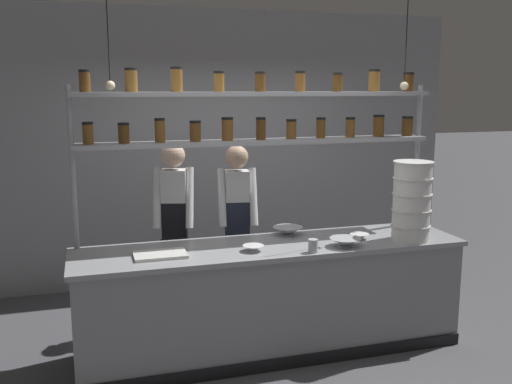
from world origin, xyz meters
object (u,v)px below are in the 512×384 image
prep_bowl_near_left (253,248)px  serving_cup_front (313,246)px  chef_center (237,221)px  prep_bowl_center_back (345,242)px  prep_bowl_near_right (359,236)px  prep_bowl_center_front (288,231)px  chef_left (175,222)px  cutting_board (160,255)px  spice_shelf_unit (261,123)px  container_stack (412,201)px

prep_bowl_near_left → serving_cup_front: serving_cup_front is taller
chef_center → prep_bowl_center_back: bearing=-46.8°
prep_bowl_near_left → serving_cup_front: size_ratio=1.61×
chef_center → prep_bowl_near_right: chef_center is taller
chef_center → serving_cup_front: bearing=-63.0°
serving_cup_front → prep_bowl_near_right: bearing=26.1°
prep_bowl_near_left → serving_cup_front: (0.44, -0.17, 0.03)m
chef_center → prep_bowl_center_front: bearing=-46.2°
chef_left → prep_bowl_near_left: size_ratio=10.00×
cutting_board → chef_center: bearing=44.1°
prep_bowl_near_left → prep_bowl_near_right: size_ratio=1.04×
prep_bowl_near_right → serving_cup_front: 0.59m
prep_bowl_near_right → serving_cup_front: size_ratio=1.55×
prep_bowl_near_left → prep_bowl_center_back: 0.76m
spice_shelf_unit → prep_bowl_center_back: 1.22m
prep_bowl_near_left → container_stack: bearing=-2.7°
prep_bowl_near_left → prep_bowl_center_front: bearing=42.5°
spice_shelf_unit → chef_center: size_ratio=1.86×
serving_cup_front → chef_left: bearing=131.5°
chef_center → prep_bowl_center_front: chef_center is taller
container_stack → serving_cup_front: bearing=-173.6°
prep_bowl_near_right → prep_bowl_center_back: bearing=-140.3°
prep_bowl_near_right → serving_cup_front: (-0.53, -0.26, 0.03)m
prep_bowl_near_left → chef_center: bearing=83.5°
chef_left → prep_bowl_center_front: (0.92, -0.48, -0.03)m
spice_shelf_unit → serving_cup_front: (0.23, -0.64, -0.92)m
prep_bowl_center_front → container_stack: bearing=-26.2°
chef_left → chef_center: bearing=13.5°
chef_center → prep_bowl_center_front: 0.58m
chef_center → prep_bowl_center_back: 1.16m
container_stack → cutting_board: size_ratio=1.68×
container_stack → serving_cup_front: 0.97m
prep_bowl_center_front → prep_bowl_near_right: 0.62m
chef_center → prep_bowl_near_left: size_ratio=9.80×
container_stack → prep_bowl_near_left: container_stack is taller
prep_bowl_center_front → serving_cup_front: bearing=-89.3°
chef_center → cutting_board: bearing=-126.9°
serving_cup_front → prep_bowl_center_front: bearing=90.7°
spice_shelf_unit → container_stack: (1.15, -0.53, -0.64)m
prep_bowl_center_back → prep_bowl_center_front: bearing=123.7°
cutting_board → prep_bowl_center_front: 1.20m
container_stack → prep_bowl_near_right: 0.53m
chef_left → prep_bowl_near_right: bearing=-14.0°
prep_bowl_near_left → prep_bowl_near_right: bearing=5.5°
chef_left → serving_cup_front: chef_left is taller
spice_shelf_unit → container_stack: spice_shelf_unit is taller
spice_shelf_unit → chef_center: 1.02m
prep_bowl_center_back → chef_left: bearing=142.0°
spice_shelf_unit → chef_center: spice_shelf_unit is taller
chef_left → prep_bowl_center_back: size_ratio=6.64×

